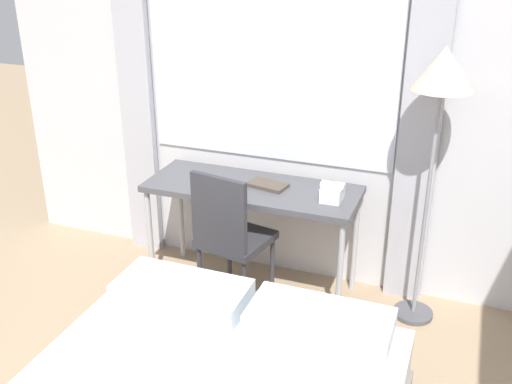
# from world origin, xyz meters

# --- Properties ---
(wall_back_with_window) EXTENTS (4.62, 0.13, 2.70)m
(wall_back_with_window) POSITION_xyz_m (-0.05, 2.92, 1.36)
(wall_back_with_window) COLOR silver
(wall_back_with_window) RESTS_ON ground_plane
(desk) EXTENTS (1.38, 0.53, 0.76)m
(desk) POSITION_xyz_m (-0.34, 2.58, 0.70)
(desk) COLOR #4C4C51
(desk) RESTS_ON ground_plane
(desk_chair) EXTENTS (0.47, 0.47, 0.96)m
(desk_chair) POSITION_xyz_m (-0.39, 2.31, 0.55)
(desk_chair) COLOR #333338
(desk_chair) RESTS_ON ground_plane
(standing_lamp) EXTENTS (0.34, 0.34, 1.71)m
(standing_lamp) POSITION_xyz_m (0.74, 2.64, 1.47)
(standing_lamp) COLOR #4C4C51
(standing_lamp) RESTS_ON ground_plane
(telephone) EXTENTS (0.14, 0.15, 0.11)m
(telephone) POSITION_xyz_m (0.19, 2.55, 0.81)
(telephone) COLOR white
(telephone) RESTS_ON desk
(book) EXTENTS (0.27, 0.19, 0.02)m
(book) POSITION_xyz_m (-0.25, 2.61, 0.78)
(book) COLOR #4C4238
(book) RESTS_ON desk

